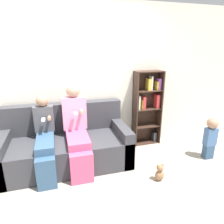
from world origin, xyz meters
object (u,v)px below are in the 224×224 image
Objects in this scene: child_seated at (45,137)px; bookshelf at (147,106)px; couch at (66,146)px; teddy_bear at (160,173)px; toddler_standing at (210,136)px; adult_seated at (76,127)px.

bookshelf is (1.86, 0.51, 0.18)m from child_seated.
teddy_bear is (1.22, -0.83, -0.18)m from couch.
adult_seated is at bearing 169.67° from toddler_standing.
adult_seated is 4.88× the size of teddy_bear.
teddy_bear is at bearing -34.07° from adult_seated.
bookshelf is at bearing 74.22° from teddy_bear.
bookshelf reaches higher than teddy_bear.
adult_seated reaches higher than couch.
toddler_standing is 0.52× the size of bookshelf.
couch reaches higher than teddy_bear.
toddler_standing is 1.18m from teddy_bear.
child_seated is 1.73m from teddy_bear.
adult_seated reaches higher than teddy_bear.
child_seated is (-0.30, -0.16, 0.26)m from couch.
toddler_standing is 2.77× the size of teddy_bear.
toddler_standing is at bearing -12.36° from couch.
adult_seated reaches higher than toddler_standing.
couch is at bearing 145.09° from adult_seated.
adult_seated is at bearing -161.54° from bookshelf.
teddy_bear is at bearing -23.82° from child_seated.
adult_seated is 1.76× the size of toddler_standing.
child_seated is 4.31× the size of teddy_bear.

